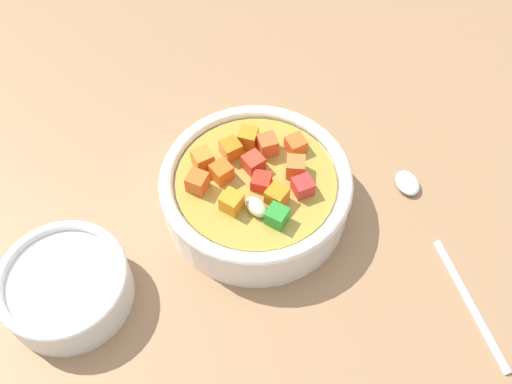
% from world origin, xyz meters
% --- Properties ---
extents(ground_plane, '(1.40, 1.40, 0.02)m').
position_xyz_m(ground_plane, '(0.00, 0.00, -0.01)').
color(ground_plane, '#9E754F').
extents(soup_bowl_main, '(0.19, 0.19, 0.07)m').
position_xyz_m(soup_bowl_main, '(0.00, 0.00, 0.03)').
color(soup_bowl_main, white).
rests_on(soup_bowl_main, ground_plane).
extents(spoon, '(0.21, 0.10, 0.01)m').
position_xyz_m(spoon, '(-0.14, -0.11, 0.00)').
color(spoon, silver).
rests_on(spoon, ground_plane).
extents(side_bowl_small, '(0.12, 0.12, 0.04)m').
position_xyz_m(side_bowl_small, '(0.03, 0.20, 0.02)').
color(side_bowl_small, white).
rests_on(side_bowl_small, ground_plane).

